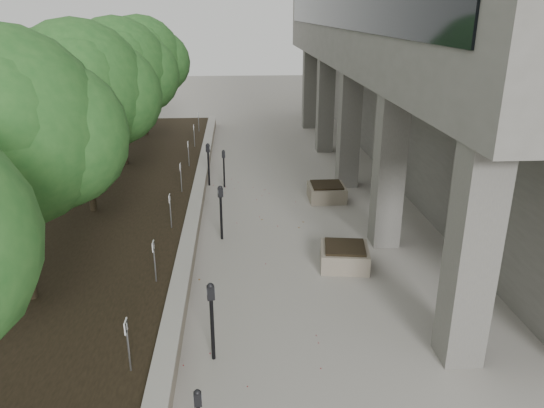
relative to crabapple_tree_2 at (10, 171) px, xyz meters
name	(u,v)px	position (x,y,z in m)	size (l,w,h in m)	color
ground	(275,404)	(4.80, -3.00, -3.12)	(90.00, 90.00, 0.00)	gray
retaining_wall	(197,201)	(2.97, 6.00, -2.87)	(0.39, 26.00, 0.50)	gray
planting_bed	(80,205)	(-0.70, 6.00, -2.92)	(7.00, 26.00, 0.40)	black
crabapple_tree_2	(10,171)	(0.00, 0.00, 0.00)	(4.60, 4.00, 5.44)	#225520
crabapple_tree_3	(82,119)	(0.00, 5.00, 0.00)	(4.60, 4.00, 5.44)	#225520
crabapple_tree_4	(119,92)	(0.00, 10.00, 0.00)	(4.60, 4.00, 5.44)	#225520
crabapple_tree_5	(142,76)	(0.00, 15.00, 0.00)	(4.60, 4.00, 5.44)	#225520
parking_sign_2	(128,346)	(2.45, -2.50, -2.24)	(0.04, 0.22, 0.96)	black
parking_sign_3	(155,262)	(2.45, 0.50, -2.24)	(0.04, 0.22, 0.96)	black
parking_sign_4	(170,211)	(2.45, 3.50, -2.24)	(0.04, 0.22, 0.96)	black
parking_sign_5	(181,178)	(2.45, 6.50, -2.24)	(0.04, 0.22, 0.96)	black
parking_sign_6	(189,154)	(2.45, 9.50, -2.24)	(0.04, 0.22, 0.96)	black
parking_sign_7	(194,136)	(2.45, 12.50, -2.24)	(0.04, 0.22, 0.96)	black
parking_sign_8	(199,122)	(2.45, 15.50, -2.24)	(0.04, 0.22, 0.96)	black
parking_meter_2	(212,322)	(3.77, -1.75, -2.34)	(0.15, 0.11, 1.56)	black
parking_meter_3	(221,213)	(3.80, 3.55, -2.34)	(0.15, 0.11, 1.56)	black
parking_meter_4	(209,165)	(3.25, 8.32, -2.34)	(0.15, 0.11, 1.56)	black
parking_meter_5	(224,169)	(3.80, 8.07, -2.43)	(0.14, 0.10, 1.38)	black
planter_front	(345,256)	(6.87, 1.72, -2.85)	(1.16, 1.16, 0.54)	gray
planter_back	(327,192)	(7.23, 6.52, -2.84)	(1.18, 1.18, 0.55)	gray
berry_scatter	(257,263)	(4.70, 2.00, -3.11)	(3.30, 14.10, 0.02)	maroon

